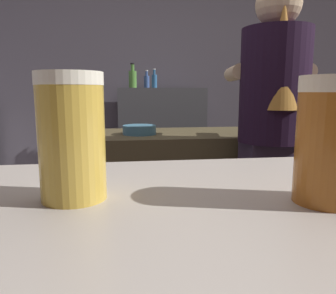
# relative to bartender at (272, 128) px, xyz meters

# --- Properties ---
(wall_back) EXTENTS (5.20, 0.10, 2.70)m
(wall_back) POSITION_rel_bartender_xyz_m (-0.32, 2.00, 0.37)
(wall_back) COLOR #4A464E
(wall_back) RESTS_ON ground
(prep_counter) EXTENTS (2.10, 0.60, 0.91)m
(prep_counter) POSITION_rel_bartender_xyz_m (0.03, 0.46, -0.52)
(prep_counter) COLOR #494029
(prep_counter) RESTS_ON ground
(back_shelf) EXTENTS (0.86, 0.36, 1.20)m
(back_shelf) POSITION_rel_bartender_xyz_m (-0.37, 1.72, -0.38)
(back_shelf) COLOR #3C3D40
(back_shelf) RESTS_ON ground
(bartender) EXTENTS (0.47, 0.54, 1.69)m
(bartender) POSITION_rel_bartender_xyz_m (0.00, 0.00, 0.00)
(bartender) COLOR #31273B
(bartender) RESTS_ON ground
(knife_block) EXTENTS (0.10, 0.08, 0.28)m
(knife_block) POSITION_rel_bartender_xyz_m (0.51, 0.51, 0.04)
(knife_block) COLOR #935B33
(knife_block) RESTS_ON prep_counter
(mixing_bowl) EXTENTS (0.20, 0.20, 0.06)m
(mixing_bowl) POSITION_rel_bartender_xyz_m (-0.65, 0.40, -0.04)
(mixing_bowl) COLOR teal
(mixing_bowl) RESTS_ON prep_counter
(chefs_knife) EXTENTS (0.24, 0.08, 0.01)m
(chefs_knife) POSITION_rel_bartender_xyz_m (0.28, 0.41, -0.07)
(chefs_knife) COLOR silver
(chefs_knife) RESTS_ON prep_counter
(pint_glass_near) EXTENTS (0.08, 0.08, 0.14)m
(pint_glass_near) POSITION_rel_bartender_xyz_m (-0.52, -1.24, 0.13)
(pint_glass_near) COLOR #AD6323
(pint_glass_near) RESTS_ON bar_counter
(pint_glass_far) EXTENTS (0.08, 0.08, 0.15)m
(pint_glass_far) POSITION_rel_bartender_xyz_m (-0.81, -1.18, 0.13)
(pint_glass_far) COLOR gold
(pint_glass_far) RESTS_ON bar_counter
(bottle_hot_sauce) EXTENTS (0.05, 0.05, 0.18)m
(bottle_hot_sauce) POSITION_rel_bartender_xyz_m (-0.44, 1.62, 0.29)
(bottle_hot_sauce) COLOR #2E6193
(bottle_hot_sauce) RESTS_ON back_shelf
(bottle_olive_oil) EXTENTS (0.07, 0.07, 0.23)m
(bottle_olive_oil) POSITION_rel_bartender_xyz_m (-0.65, 1.63, 0.31)
(bottle_olive_oil) COLOR #4D8538
(bottle_olive_oil) RESTS_ON back_shelf
(bottle_vinegar) EXTENTS (0.05, 0.05, 0.17)m
(bottle_vinegar) POSITION_rel_bartender_xyz_m (-0.51, 1.77, 0.29)
(bottle_vinegar) COLOR #3A5590
(bottle_vinegar) RESTS_ON back_shelf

